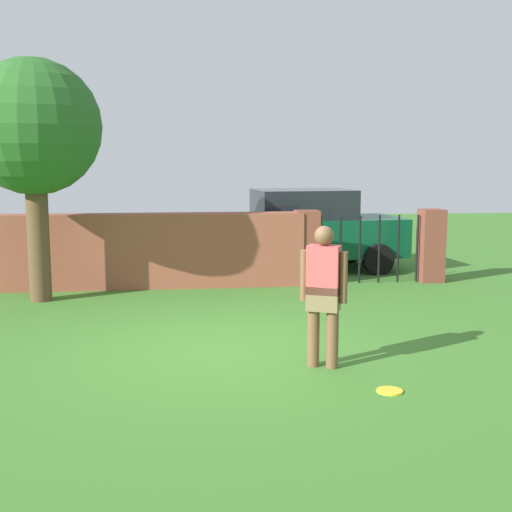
# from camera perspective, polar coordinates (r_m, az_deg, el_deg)

# --- Properties ---
(ground_plane) EXTENTS (40.00, 40.00, 0.00)m
(ground_plane) POSITION_cam_1_polar(r_m,az_deg,el_deg) (8.40, -2.69, -8.01)
(ground_plane) COLOR #3D7528
(brick_wall) EXTENTS (6.50, 0.50, 1.37)m
(brick_wall) POSITION_cam_1_polar(r_m,az_deg,el_deg) (12.46, -10.96, 0.41)
(brick_wall) COLOR brown
(brick_wall) RESTS_ON ground
(tree) EXTENTS (2.21, 2.21, 3.98)m
(tree) POSITION_cam_1_polar(r_m,az_deg,el_deg) (11.59, -18.44, 10.18)
(tree) COLOR brown
(tree) RESTS_ON ground
(person) EXTENTS (0.50, 0.35, 1.62)m
(person) POSITION_cam_1_polar(r_m,az_deg,el_deg) (7.57, 5.77, -2.88)
(person) COLOR brown
(person) RESTS_ON ground
(fence_gate) EXTENTS (2.87, 0.44, 1.40)m
(fence_gate) POSITION_cam_1_polar(r_m,az_deg,el_deg) (12.93, 9.65, 0.79)
(fence_gate) COLOR brown
(fence_gate) RESTS_ON ground
(car) EXTENTS (4.34, 2.23, 1.72)m
(car) POSITION_cam_1_polar(r_m,az_deg,el_deg) (14.21, 4.01, 2.22)
(car) COLOR #0C4C2D
(car) RESTS_ON ground
(frisbee_yellow) EXTENTS (0.27, 0.27, 0.02)m
(frisbee_yellow) POSITION_cam_1_polar(r_m,az_deg,el_deg) (7.09, 11.31, -11.21)
(frisbee_yellow) COLOR yellow
(frisbee_yellow) RESTS_ON ground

